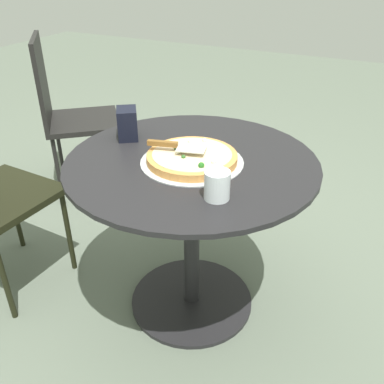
# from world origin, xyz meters

# --- Properties ---
(ground_plane) EXTENTS (10.00, 10.00, 0.00)m
(ground_plane) POSITION_xyz_m (0.00, 0.00, 0.00)
(ground_plane) COLOR #616C5C
(patio_table) EXTENTS (0.91, 0.91, 0.69)m
(patio_table) POSITION_xyz_m (0.00, 0.00, 0.50)
(patio_table) COLOR black
(patio_table) RESTS_ON ground
(pizza_on_tray) EXTENTS (0.37, 0.37, 0.05)m
(pizza_on_tray) POSITION_xyz_m (-0.01, 0.02, 0.71)
(pizza_on_tray) COLOR silver
(pizza_on_tray) RESTS_ON patio_table
(pizza_server) EXTENTS (0.22, 0.10, 0.02)m
(pizza_server) POSITION_xyz_m (0.05, 0.03, 0.75)
(pizza_server) COLOR silver
(pizza_server) RESTS_ON pizza_on_tray
(drinking_cup) EXTENTS (0.08, 0.08, 0.09)m
(drinking_cup) POSITION_xyz_m (-0.19, 0.20, 0.74)
(drinking_cup) COLOR silver
(drinking_cup) RESTS_ON patio_table
(napkin_dispenser) EXTENTS (0.12, 0.13, 0.12)m
(napkin_dispenser) POSITION_xyz_m (0.31, -0.06, 0.75)
(napkin_dispenser) COLOR black
(napkin_dispenser) RESTS_ON patio_table
(patio_chair_near) EXTENTS (0.58, 0.58, 0.94)m
(patio_chair_near) POSITION_xyz_m (1.10, -0.57, 0.54)
(patio_chair_near) COLOR black
(patio_chair_near) RESTS_ON ground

